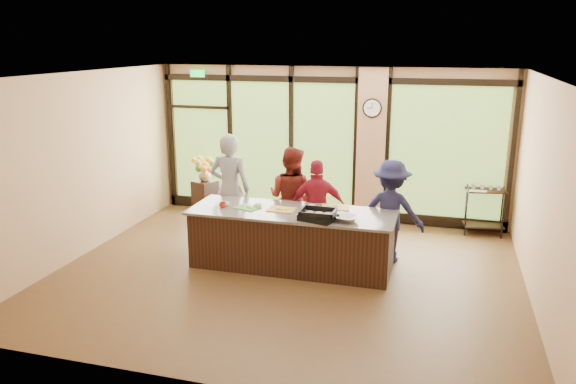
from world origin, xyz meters
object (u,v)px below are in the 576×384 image
Objects in this scene: cook_right at (391,211)px; flower_stand at (206,200)px; bar_cart at (485,205)px; island_base at (292,240)px; roasting_pan at (318,217)px; cook_left at (230,189)px.

flower_stand is at bearing -13.51° from cook_right.
flower_stand is 0.84× the size of bar_cart.
island_base is at bearing 29.11° from cook_right.
cook_right is at bearing 5.66° from flower_stand.
cook_right is 1.40m from roasting_pan.
flower_stand is at bearing 176.74° from bar_cart.
roasting_pan is at bearing 50.40° from cook_right.
bar_cart is at bearing 39.32° from island_base.
cook_right reaches higher than island_base.
roasting_pan is (1.82, -1.10, -0.01)m from cook_left.
roasting_pan is 3.76m from bar_cart.
bar_cart is at bearing 63.85° from roasting_pan.
cook_right is 1.76× the size of bar_cart.
cook_right is at bearing -140.69° from bar_cart.
island_base is 3.88× the size of flower_stand.
bar_cart is (4.32, 1.68, -0.41)m from cook_left.
cook_right is 3.33× the size of roasting_pan.
cook_right is 2.09× the size of flower_stand.
roasting_pan is at bearing -15.02° from flower_stand.
roasting_pan is 3.59m from flower_stand.
roasting_pan is 0.63× the size of flower_stand.
cook_left is at bearing 164.63° from roasting_pan.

